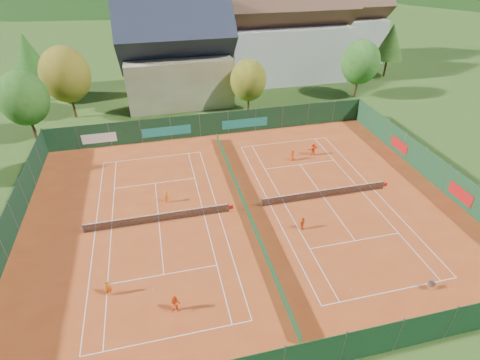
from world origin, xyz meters
name	(u,v)px	position (x,y,z in m)	size (l,w,h in m)	color
ground	(245,209)	(0.00, 0.00, -0.02)	(600.00, 600.00, 0.00)	#2A4917
clay_pad	(245,209)	(0.00, 0.00, 0.01)	(40.00, 32.00, 0.01)	#A83F18
court_markings_left	(159,222)	(-8.00, 0.00, 0.01)	(11.03, 23.83, 0.00)	white
court_markings_right	(324,197)	(8.00, 0.00, 0.01)	(11.03, 23.83, 0.00)	white
tennis_net_left	(160,217)	(-7.85, 0.00, 0.51)	(13.30, 0.10, 1.02)	#59595B
tennis_net_right	(326,193)	(8.15, 0.00, 0.51)	(13.30, 0.10, 1.02)	#59595B
court_divider	(245,205)	(0.00, 0.00, 0.50)	(0.03, 28.80, 1.00)	#14371C
fence_north	(211,125)	(-0.46, 15.99, 1.47)	(40.00, 0.10, 3.00)	#13361E
fence_south	(313,356)	(0.00, -16.00, 1.50)	(40.00, 0.04, 3.00)	#13351B
fence_west	(8,230)	(-20.00, 0.00, 1.50)	(0.04, 32.00, 3.00)	#12331E
fence_east	(434,169)	(20.00, 0.05, 1.48)	(0.09, 32.00, 3.00)	#163D21
chalet	(176,55)	(-3.00, 30.00, 6.62)	(16.20, 12.00, 16.00)	#C4B68A
hotel_block_a	(285,34)	(16.00, 36.00, 7.38)	(21.60, 11.00, 17.25)	silver
hotel_block_b	(339,25)	(30.00, 44.00, 6.62)	(17.28, 10.00, 15.50)	silver
tree_west_front	(23,98)	(-22.00, 20.00, 5.39)	(5.72, 5.72, 8.69)	#482B19
tree_west_mid	(65,75)	(-18.00, 26.00, 6.07)	(6.44, 6.44, 9.78)	#472B19
tree_west_back	(28,56)	(-24.00, 34.00, 6.74)	(5.60, 5.60, 10.00)	#4E301B
tree_center	(248,80)	(6.00, 22.00, 4.72)	(5.01, 5.01, 7.60)	#472D19
tree_east_front	(360,62)	(24.00, 24.00, 5.39)	(5.72, 5.72, 8.69)	#462F19
tree_east_mid	(391,42)	(34.00, 32.00, 6.06)	(5.04, 5.04, 9.00)	#4C2F1B
tree_east_back	(329,30)	(26.00, 40.00, 6.74)	(7.15, 7.15, 10.86)	#4B2F1B
mountain_backdrop	(201,42)	(28.54, 233.48, -39.64)	(820.00, 530.00, 242.00)	black
ball_hopper	(432,284)	(10.81, -12.35, 0.56)	(0.34, 0.34, 0.80)	slate
loose_ball_0	(153,290)	(-8.88, -7.68, 0.03)	(0.07, 0.07, 0.07)	#CCD833
loose_ball_1	(351,288)	(5.26, -10.97, 0.03)	(0.07, 0.07, 0.07)	#CCD833
loose_ball_2	(256,173)	(2.74, 5.91, 0.03)	(0.07, 0.07, 0.07)	#CCD833
player_left_near	(108,288)	(-11.90, -7.41, 0.71)	(0.52, 0.34, 1.42)	#CA5E11
player_left_mid	(175,304)	(-7.38, -9.97, 0.77)	(0.74, 0.58, 1.53)	#F44F15
player_left_far	(166,197)	(-7.08, 2.86, 0.63)	(0.81, 0.47, 1.26)	#E85C14
player_right_near	(303,223)	(4.18, -3.92, 0.66)	(0.77, 0.32, 1.31)	#CA4C12
player_right_far_a	(292,155)	(7.46, 7.55, 0.69)	(0.68, 0.44, 1.38)	#DB4B13
player_right_far_b	(313,149)	(10.23, 8.12, 0.76)	(1.40, 0.45, 1.51)	#FD4F16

